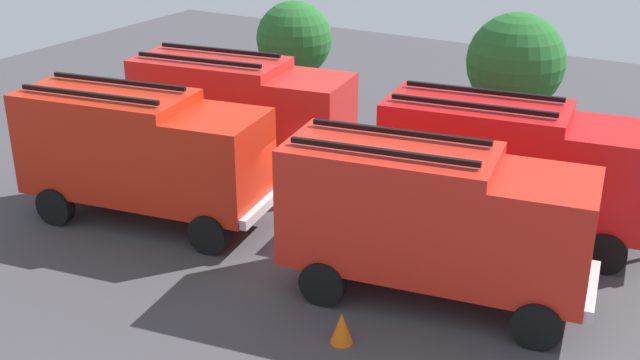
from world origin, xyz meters
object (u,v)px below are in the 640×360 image
at_px(tree_1, 516,63).
at_px(traffic_cone_2, 342,328).
at_px(traffic_cone_0, 236,123).
at_px(traffic_cone_1, 361,164).
at_px(fire_truck_0, 142,149).
at_px(fire_truck_1, 433,215).
at_px(fire_truck_3, 513,162).
at_px(fire_truck_2, 241,109).
at_px(tree_0, 294,40).

distance_m(tree_1, traffic_cone_2, 12.89).
bearing_deg(traffic_cone_0, traffic_cone_1, -11.85).
bearing_deg(traffic_cone_2, traffic_cone_0, 134.89).
height_order(fire_truck_0, traffic_cone_0, fire_truck_0).
xyz_separation_m(fire_truck_1, traffic_cone_2, (-0.89, -2.71, -1.79)).
xyz_separation_m(tree_1, traffic_cone_1, (-3.74, -3.71, -3.07)).
bearing_deg(fire_truck_0, traffic_cone_2, -27.80).
distance_m(fire_truck_3, traffic_cone_2, 7.24).
xyz_separation_m(fire_truck_0, tree_1, (7.47, 9.88, 1.23)).
relative_size(fire_truck_0, fire_truck_2, 1.00).
bearing_deg(tree_1, fire_truck_0, -127.08).
bearing_deg(tree_0, traffic_cone_2, -54.60).
bearing_deg(traffic_cone_2, fire_truck_1, 71.87).
relative_size(fire_truck_0, fire_truck_1, 1.00).
bearing_deg(traffic_cone_2, tree_0, 125.40).
bearing_deg(fire_truck_2, fire_truck_3, -9.45).
bearing_deg(traffic_cone_2, fire_truck_3, 78.13).
relative_size(fire_truck_2, traffic_cone_1, 11.81).
height_order(fire_truck_2, tree_0, tree_0).
height_order(tree_0, traffic_cone_2, tree_0).
distance_m(tree_0, tree_1, 8.86).
relative_size(tree_0, traffic_cone_2, 6.24).
height_order(fire_truck_2, tree_1, tree_1).
height_order(fire_truck_1, traffic_cone_0, fire_truck_1).
bearing_deg(fire_truck_0, fire_truck_1, -8.68).
height_order(fire_truck_3, tree_1, tree_1).
bearing_deg(tree_1, fire_truck_1, -82.75).
relative_size(fire_truck_0, tree_0, 1.65).
bearing_deg(tree_0, fire_truck_2, -74.55).
xyz_separation_m(fire_truck_1, traffic_cone_1, (-4.99, 6.10, -1.84)).
relative_size(fire_truck_3, traffic_cone_0, 10.51).
distance_m(fire_truck_1, tree_0, 14.41).
distance_m(fire_truck_2, traffic_cone_2, 10.51).
xyz_separation_m(fire_truck_2, tree_0, (-1.63, 5.90, 0.90)).
height_order(fire_truck_3, traffic_cone_2, fire_truck_3).
distance_m(fire_truck_0, tree_1, 12.45).
xyz_separation_m(traffic_cone_0, traffic_cone_1, (5.92, -1.24, -0.04)).
bearing_deg(traffic_cone_0, fire_truck_3, -15.56).
xyz_separation_m(fire_truck_1, traffic_cone_0, (-10.91, 7.35, -1.80)).
distance_m(fire_truck_3, traffic_cone_0, 12.03).
height_order(fire_truck_1, traffic_cone_1, fire_truck_1).
relative_size(fire_truck_2, fire_truck_3, 1.00).
height_order(fire_truck_2, traffic_cone_2, fire_truck_2).
bearing_deg(tree_1, traffic_cone_1, -135.27).
xyz_separation_m(fire_truck_2, traffic_cone_0, (-2.44, 3.00, -1.80)).
bearing_deg(fire_truck_0, fire_truck_2, 77.61).
height_order(fire_truck_1, traffic_cone_2, fire_truck_1).
bearing_deg(fire_truck_1, fire_truck_3, 73.48).
bearing_deg(fire_truck_2, tree_0, 97.23).
height_order(fire_truck_1, tree_1, tree_1).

